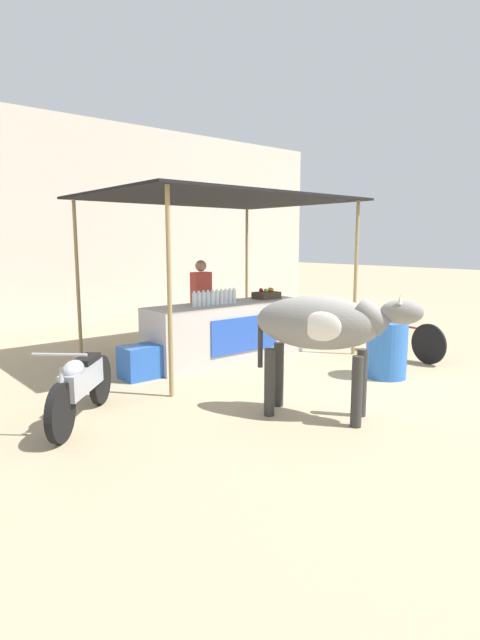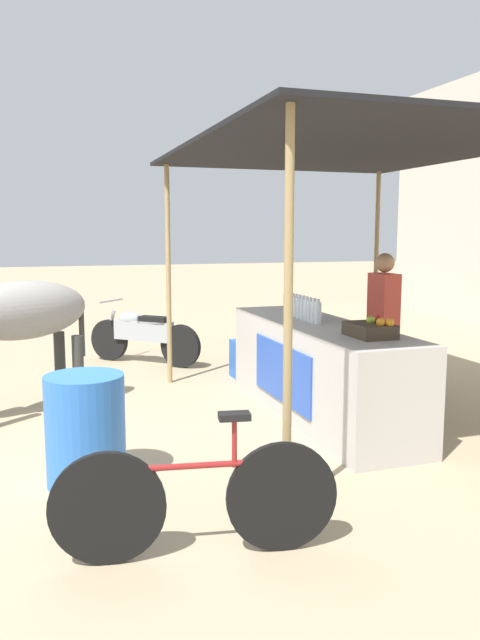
{
  "view_description": "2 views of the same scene",
  "coord_description": "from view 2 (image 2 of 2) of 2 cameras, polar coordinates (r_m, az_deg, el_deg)",
  "views": [
    {
      "loc": [
        -5.22,
        -4.25,
        1.98
      ],
      "look_at": [
        -0.34,
        1.53,
        0.78
      ],
      "focal_mm": 28.0,
      "sensor_mm": 36.0,
      "label": 1
    },
    {
      "loc": [
        5.61,
        -0.5,
        1.86
      ],
      "look_at": [
        -0.32,
        1.46,
        0.98
      ],
      "focal_mm": 35.0,
      "sensor_mm": 36.0,
      "label": 2
    }
  ],
  "objects": [
    {
      "name": "cow",
      "position": [
        6.66,
        -19.66,
        0.42
      ],
      "size": [
        1.19,
        1.77,
        1.44
      ],
      "color": "gray",
      "rests_on": "ground"
    },
    {
      "name": "ground_plane",
      "position": [
        5.93,
        -12.75,
        -10.48
      ],
      "size": [
        60.0,
        60.0,
        0.0
      ],
      "primitive_type": "plane",
      "color": "tan"
    },
    {
      "name": "water_bottle_row",
      "position": [
        6.57,
        5.62,
        1.11
      ],
      "size": [
        0.88,
        0.07,
        0.25
      ],
      "color": "silver",
      "rests_on": "stall_counter"
    },
    {
      "name": "cooler_box",
      "position": [
        7.96,
        1.15,
        -3.73
      ],
      "size": [
        0.6,
        0.44,
        0.48
      ],
      "primitive_type": "cube",
      "color": "blue",
      "rests_on": "ground"
    },
    {
      "name": "bicycle_leaning",
      "position": [
        3.72,
        -3.91,
        -16.04
      ],
      "size": [
        0.31,
        1.64,
        0.85
      ],
      "color": "black",
      "rests_on": "ground"
    },
    {
      "name": "stall_counter",
      "position": [
        6.38,
        7.22,
        -4.56
      ],
      "size": [
        3.0,
        0.82,
        0.96
      ],
      "color": "#B2ADA8",
      "rests_on": "ground"
    },
    {
      "name": "fruit_crate",
      "position": [
        5.52,
        11.9,
        -0.82
      ],
      "size": [
        0.44,
        0.32,
        0.18
      ],
      "color": "#3F3326",
      "rests_on": "stall_counter"
    },
    {
      "name": "water_barrel",
      "position": [
        4.83,
        -13.93,
        -9.7
      ],
      "size": [
        0.58,
        0.58,
        0.83
      ],
      "primitive_type": "cylinder",
      "color": "blue",
      "rests_on": "ground"
    },
    {
      "name": "vendor_behind_counter",
      "position": [
        6.7,
        12.92,
        -0.87
      ],
      "size": [
        0.34,
        0.22,
        1.65
      ],
      "color": "#383842",
      "rests_on": "ground"
    },
    {
      "name": "motorcycle_parked",
      "position": [
        8.97,
        -8.91,
        -1.26
      ],
      "size": [
        1.29,
        1.37,
        0.9
      ],
      "color": "black",
      "rests_on": "ground"
    },
    {
      "name": "stall_awning",
      "position": [
        6.4,
        10.08,
        14.44
      ],
      "size": [
        4.2,
        3.2,
        2.7
      ],
      "color": "black",
      "rests_on": "ground"
    }
  ]
}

